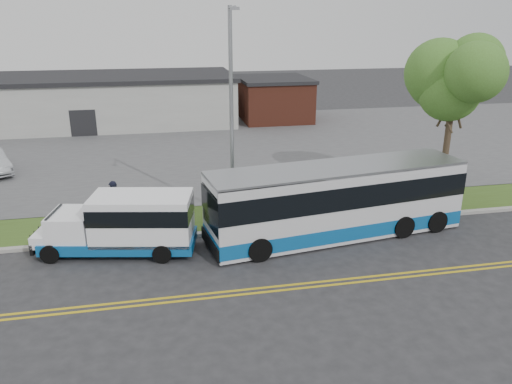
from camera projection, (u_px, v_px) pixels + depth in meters
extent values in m
plane|color=#28282B|center=(173.00, 249.00, 20.79)|extent=(140.00, 140.00, 0.00)
cube|color=gold|center=(178.00, 297.00, 17.23)|extent=(70.00, 0.12, 0.01)
cube|color=gold|center=(178.00, 301.00, 16.95)|extent=(70.00, 0.12, 0.01)
cube|color=#9E9B93|center=(171.00, 236.00, 21.78)|extent=(80.00, 0.30, 0.15)
cube|color=#3A521B|center=(170.00, 221.00, 23.45)|extent=(80.00, 3.30, 0.10)
cube|color=#4C4C4F|center=(162.00, 148.00, 36.48)|extent=(80.00, 25.00, 0.10)
cube|color=#9E9E99|center=(89.00, 102.00, 43.95)|extent=(25.00, 10.00, 4.00)
cube|color=black|center=(86.00, 77.00, 43.22)|extent=(25.40, 10.40, 0.35)
cube|color=black|center=(83.00, 124.00, 39.67)|extent=(2.00, 0.15, 2.20)
cube|color=brown|center=(274.00, 100.00, 46.19)|extent=(6.00, 7.00, 3.60)
cube|color=black|center=(274.00, 79.00, 45.54)|extent=(6.30, 7.30, 0.30)
cylinder|color=#36291D|center=(445.00, 155.00, 25.36)|extent=(0.32, 0.32, 4.76)
ellipsoid|color=#456C26|center=(455.00, 81.00, 24.12)|extent=(5.20, 5.20, 4.42)
cylinder|color=gray|center=(232.00, 118.00, 22.32)|extent=(0.18, 0.18, 9.50)
cylinder|color=gray|center=(232.00, 7.00, 20.13)|extent=(0.12, 1.40, 0.12)
cube|color=gray|center=(235.00, 8.00, 19.55)|extent=(0.35, 0.18, 0.12)
cube|color=#0D5292|center=(120.00, 241.00, 20.38)|extent=(6.37, 3.20, 0.45)
cube|color=white|center=(142.00, 217.00, 20.04)|extent=(4.26, 2.78, 1.88)
cube|color=black|center=(142.00, 210.00, 19.94)|extent=(4.28, 2.82, 0.67)
cube|color=white|center=(72.00, 225.00, 20.13)|extent=(1.95, 2.20, 1.07)
cube|color=black|center=(55.00, 221.00, 20.07)|extent=(0.42, 1.68, 0.80)
cube|color=white|center=(49.00, 235.00, 20.28)|extent=(1.23, 1.97, 0.49)
cube|color=black|center=(40.00, 241.00, 20.37)|extent=(0.49, 1.82, 0.45)
sphere|color=#FFD88C|center=(32.00, 243.00, 19.66)|extent=(0.21, 0.21, 0.18)
sphere|color=#FFD88C|center=(45.00, 229.00, 20.92)|extent=(0.21, 0.21, 0.18)
cylinder|color=black|center=(50.00, 254.00, 19.50)|extent=(0.79, 0.39, 0.75)
cylinder|color=black|center=(68.00, 234.00, 21.32)|extent=(0.79, 0.39, 0.75)
cylinder|color=black|center=(162.00, 254.00, 19.51)|extent=(0.79, 0.39, 0.75)
cylinder|color=black|center=(170.00, 234.00, 21.34)|extent=(0.79, 0.39, 0.75)
cube|color=silver|center=(337.00, 201.00, 21.61)|extent=(11.57, 4.18, 2.98)
cube|color=#0D5292|center=(335.00, 223.00, 21.95)|extent=(11.59, 4.20, 0.62)
cube|color=black|center=(337.00, 189.00, 21.42)|extent=(11.62, 4.23, 0.98)
cube|color=black|center=(211.00, 209.00, 19.70)|extent=(0.44, 2.36, 1.65)
cube|color=black|center=(211.00, 244.00, 20.17)|extent=(0.49, 2.56, 0.51)
cube|color=gray|center=(339.00, 168.00, 21.11)|extent=(11.57, 4.18, 0.12)
cylinder|color=black|center=(260.00, 249.00, 19.62)|extent=(1.02, 0.47, 0.99)
cylinder|color=black|center=(240.00, 226.00, 21.77)|extent=(1.02, 0.47, 0.99)
cylinder|color=black|center=(403.00, 227.00, 21.75)|extent=(1.02, 0.47, 0.99)
cylinder|color=black|center=(373.00, 208.00, 23.91)|extent=(1.02, 0.47, 0.99)
cylinder|color=black|center=(436.00, 221.00, 22.31)|extent=(1.02, 0.47, 0.99)
cylinder|color=black|center=(404.00, 203.00, 24.47)|extent=(1.02, 0.47, 0.99)
imported|color=black|center=(114.00, 201.00, 23.00)|extent=(0.81, 0.61, 1.99)
sphere|color=white|center=(109.00, 221.00, 22.99)|extent=(0.32, 0.32, 0.32)
sphere|color=white|center=(123.00, 216.00, 23.56)|extent=(0.32, 0.32, 0.32)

